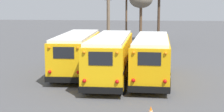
# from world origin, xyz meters

# --- Properties ---
(ground_plane) EXTENTS (160.00, 160.00, 0.00)m
(ground_plane) POSITION_xyz_m (0.00, 0.00, 0.00)
(ground_plane) COLOR #4C4C4F
(school_bus_0) EXTENTS (2.82, 9.52, 2.99)m
(school_bus_0) POSITION_xyz_m (-2.81, 1.00, 1.63)
(school_bus_0) COLOR #EAAA0F
(school_bus_0) RESTS_ON ground
(school_bus_1) EXTENTS (2.60, 10.16, 3.06)m
(school_bus_1) POSITION_xyz_m (0.00, -0.95, 1.66)
(school_bus_1) COLOR #EAAA0F
(school_bus_1) RESTS_ON ground
(school_bus_2) EXTENTS (2.67, 9.72, 3.01)m
(school_bus_2) POSITION_xyz_m (2.81, -0.70, 1.63)
(school_bus_2) COLOR #E5A00C
(school_bus_2) RESTS_ON ground
(utility_pole) EXTENTS (1.80, 0.28, 8.74)m
(utility_pole) POSITION_xyz_m (-1.65, 10.99, 4.53)
(utility_pole) COLOR #75604C
(utility_pole) RESTS_ON ground
(bare_tree_1) EXTENTS (2.78, 2.78, 6.77)m
(bare_tree_1) POSITION_xyz_m (1.49, 17.21, 5.63)
(bare_tree_1) COLOR brown
(bare_tree_1) RESTS_ON ground
(traffic_cone) EXTENTS (0.36, 0.36, 0.52)m
(traffic_cone) POSITION_xyz_m (2.80, -8.64, 0.26)
(traffic_cone) COLOR orange
(traffic_cone) RESTS_ON ground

